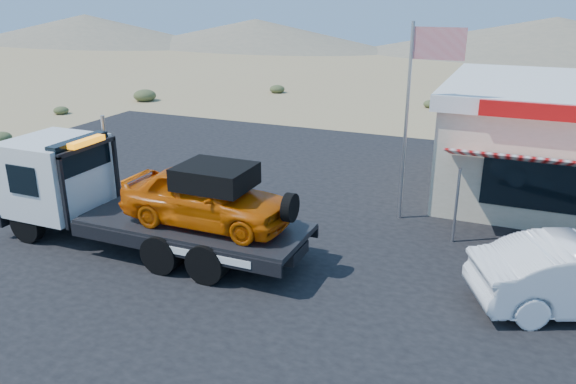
% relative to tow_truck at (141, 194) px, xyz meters
% --- Properties ---
extents(ground, '(120.00, 120.00, 0.00)m').
position_rel_tow_truck_xyz_m(ground, '(1.42, 0.40, -1.59)').
color(ground, '#A0865B').
rests_on(ground, ground).
extents(asphalt_lot, '(32.00, 24.00, 0.02)m').
position_rel_tow_truck_xyz_m(asphalt_lot, '(3.42, 3.40, -1.58)').
color(asphalt_lot, black).
rests_on(asphalt_lot, ground).
extents(tow_truck, '(8.82, 2.61, 2.95)m').
position_rel_tow_truck_xyz_m(tow_truck, '(0.00, 0.00, 0.00)').
color(tow_truck, black).
rests_on(tow_truck, asphalt_lot).
extents(flagpole, '(1.55, 0.10, 6.00)m').
position_rel_tow_truck_xyz_m(flagpole, '(6.35, 4.90, 2.18)').
color(flagpole, '#99999E').
rests_on(flagpole, asphalt_lot).
extents(desert_scrub, '(25.27, 33.69, 0.79)m').
position_rel_tow_truck_xyz_m(desert_scrub, '(-12.39, 10.04, -1.27)').
color(desert_scrub, '#3F4927').
rests_on(desert_scrub, ground).
extents(distant_hills, '(126.00, 48.00, 4.20)m').
position_rel_tow_truck_xyz_m(distant_hills, '(-8.35, 55.54, 0.30)').
color(distant_hills, '#726B59').
rests_on(distant_hills, ground).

